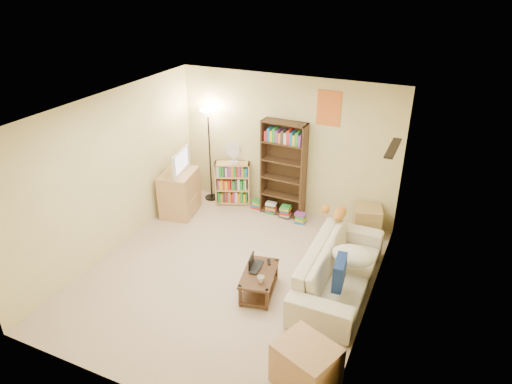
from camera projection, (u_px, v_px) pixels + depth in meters
room at (227, 175)px, 6.04m from camera, size 4.50×4.54×2.52m
sofa at (339, 269)px, 6.36m from camera, size 2.19×0.88×0.64m
navy_pillow at (339, 272)px, 5.80m from camera, size 0.17×0.43×0.38m
cream_blanket at (353, 256)px, 6.24m from camera, size 0.59×0.42×0.25m
tabby_cat at (337, 213)px, 6.96m from camera, size 0.50×0.18×0.17m
coffee_table at (259, 280)px, 6.30m from camera, size 0.57×0.84×0.34m
laptop at (259, 268)px, 6.32m from camera, size 0.38×0.29×0.03m
laptop_screen at (251, 261)px, 6.30m from camera, size 0.06×0.25×0.17m
mug at (261, 279)px, 6.04m from camera, size 0.18×0.18×0.09m
tv_remote at (269, 262)px, 6.44m from camera, size 0.10×0.14×0.02m
tv_stand at (180, 193)px, 8.28m from camera, size 0.67×0.84×0.81m
television at (177, 162)px, 8.00m from camera, size 0.76×0.35×0.42m
tall_bookshelf at (283, 167)px, 8.01m from camera, size 0.80×0.29×1.76m
short_bookshelf at (233, 183)px, 8.61m from camera, size 0.70×0.48×0.83m
desk_fan at (233, 152)px, 8.27m from camera, size 0.30×0.17×0.43m
floor_lamp at (209, 129)px, 8.33m from camera, size 0.30×0.30×1.78m
side_table at (367, 221)px, 7.67m from camera, size 0.54×0.54×0.50m
end_cabinet at (306, 365)px, 4.90m from camera, size 0.77×0.71×0.52m
book_stacks at (279, 210)px, 8.30m from camera, size 1.13×0.34×0.25m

